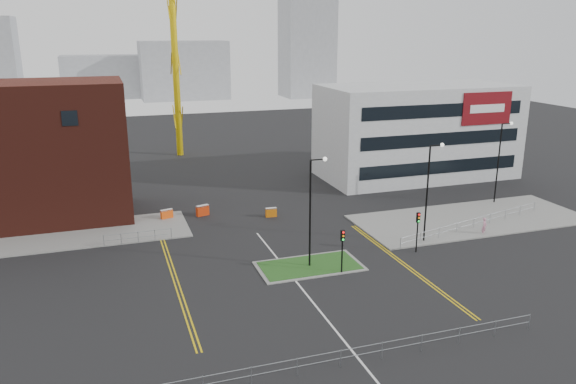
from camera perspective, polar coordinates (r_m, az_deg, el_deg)
name	(u,v)px	position (r m, az deg, el deg)	size (l,w,h in m)	color
ground	(323,315)	(39.37, 3.60, -12.37)	(200.00, 200.00, 0.00)	black
pavement_left	(36,239)	(57.54, -24.21, -4.34)	(28.00, 8.00, 0.12)	slate
pavement_right	(471,219)	(60.87, 18.06, -2.61)	(24.00, 10.00, 0.12)	slate
island_kerb	(309,266)	(46.70, 2.20, -7.53)	(8.60, 4.60, 0.08)	slate
grass_island	(309,266)	(46.69, 2.20, -7.51)	(8.00, 4.00, 0.12)	#1C4717
brick_building	(0,157)	(61.94, -27.18, 3.23)	(24.20, 10.07, 14.24)	#4A1A12
office_block	(417,131)	(76.12, 12.95, 6.04)	(25.00, 12.20, 12.00)	#B5B9BB
streetlamp_island	(313,204)	(44.90, 2.53, -1.20)	(1.46, 0.36, 9.18)	black
streetlamp_right_near	(430,185)	(51.91, 14.20, 0.71)	(1.46, 0.36, 9.18)	black
streetlamp_right_far	(501,156)	(66.29, 20.78, 3.43)	(1.46, 0.36, 9.18)	black
traffic_light_island	(342,243)	(44.73, 5.56, -5.19)	(0.28, 0.33, 3.65)	black
traffic_light_right	(418,225)	(49.96, 13.06, -3.24)	(0.28, 0.33, 3.65)	black
railing_front	(362,351)	(34.25, 7.51, -15.69)	(24.05, 0.05, 1.10)	gray
railing_left	(138,235)	(53.18, -14.99, -4.27)	(6.05, 0.05, 1.10)	gray
railing_right	(474,221)	(57.89, 18.36, -2.84)	(19.05, 5.05, 1.10)	gray
centre_line	(313,302)	(41.01, 2.53, -11.12)	(0.15, 30.00, 0.01)	silver
yellow_left_a	(172,275)	(46.18, -11.73, -8.21)	(0.12, 24.00, 0.01)	gold
yellow_left_b	(176,274)	(46.21, -11.36, -8.17)	(0.12, 24.00, 0.01)	gold
yellow_right_a	(402,264)	(48.07, 11.52, -7.20)	(0.12, 20.00, 0.01)	gold
yellow_right_b	(405,264)	(48.22, 11.83, -7.14)	(0.12, 20.00, 0.01)	gold
skyline_b	(184,70)	(164.01, -10.51, 12.07)	(24.00, 12.00, 16.00)	gray
skyline_c	(307,48)	(167.51, 1.95, 14.45)	(14.00, 12.00, 28.00)	gray
skyline_d	(117,76)	(172.55, -17.00, 11.17)	(30.00, 12.00, 12.00)	gray
pedestrian	(484,226)	(56.58, 19.32, -3.30)	(0.61, 0.40, 1.69)	#C9829C
barrier_left	(167,214)	(59.13, -12.21, -2.19)	(1.31, 0.74, 1.04)	#E74C0C
barrier_mid	(203,210)	(59.58, -8.68, -1.82)	(1.41, 0.82, 1.13)	red
barrier_right	(271,212)	(58.58, -1.73, -2.04)	(1.17, 0.42, 0.97)	#C55F0A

